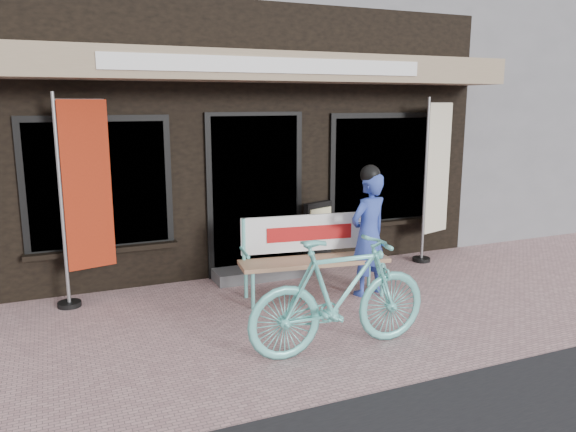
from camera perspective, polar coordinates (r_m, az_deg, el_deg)
name	(u,v)px	position (r m, az deg, el deg)	size (l,w,h in m)	color
ground	(319,324)	(6.12, 3.17, -10.85)	(70.00, 70.00, 0.00)	#BB8E8F
storefront	(197,64)	(10.37, -9.26, 15.03)	(7.00, 6.77, 6.00)	black
neighbor_right_near	(534,82)	(15.28, 23.70, 12.33)	(10.00, 7.00, 5.60)	slate
bench	(312,249)	(6.82, 2.47, -3.40)	(1.85, 0.69, 0.98)	#6CD3CB
person	(369,232)	(6.86, 8.19, -1.59)	(0.63, 0.51, 1.60)	#3147AA
bicycle	(340,295)	(5.33, 5.32, -7.95)	(0.52, 1.84, 1.11)	#6CD3CB
nobori_red	(83,197)	(6.82, -20.09, 1.80)	(0.72, 0.32, 2.44)	gray
nobori_cream	(435,177)	(8.56, 14.72, 3.82)	(0.71, 0.35, 2.40)	gray
menu_stand	(318,235)	(7.93, 3.06, -1.90)	(0.48, 0.25, 0.96)	black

